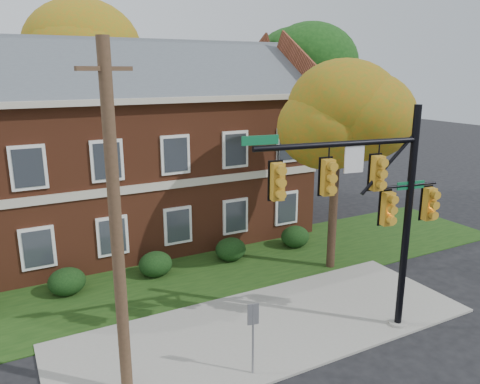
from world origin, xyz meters
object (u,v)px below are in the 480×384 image
hedge_left (67,282)px  hedge_right (231,249)px  apartment_building (117,141)px  utility_pole (116,231)px  tree_right_rear (300,73)px  hedge_center (155,264)px  sign_post (253,327)px  hedge_far_right (295,237)px  traffic_signal (374,199)px  tree_far_rear (104,61)px  tree_near_right (345,113)px

hedge_left → hedge_right: same height
apartment_building → utility_pole: apartment_building is taller
hedge_left → tree_right_rear: bearing=22.4°
hedge_center → tree_right_rear: bearing=28.4°
sign_post → hedge_far_right: bearing=60.5°
traffic_signal → utility_pole: size_ratio=0.81×
sign_post → traffic_signal: bearing=14.0°
apartment_building → tree_far_rear: 8.84m
hedge_left → tree_far_rear: size_ratio=0.12×
hedge_far_right → utility_pole: 12.75m
hedge_center → apartment_building: bearing=90.0°
apartment_building → hedge_right: 7.73m
hedge_far_right → utility_pole: size_ratio=0.15×
hedge_right → tree_far_rear: bearing=99.4°
hedge_far_right → sign_post: 10.18m
hedge_center → hedge_right: (3.50, 0.00, 0.00)m
hedge_right → utility_pole: (-6.51, -6.77, 4.07)m
hedge_center → hedge_far_right: same height
utility_pole → tree_near_right: bearing=0.9°
traffic_signal → hedge_far_right: bearing=80.5°
hedge_center → tree_near_right: size_ratio=0.16×
utility_pole → tree_far_rear: bearing=57.5°
hedge_center → tree_far_rear: 15.57m
hedge_center → sign_post: bearing=-87.7°
utility_pole → tree_right_rear: bearing=21.9°
tree_far_rear → traffic_signal: size_ratio=1.57×
hedge_far_right → traffic_signal: size_ratio=0.19×
apartment_building → tree_right_rear: tree_right_rear is taller
hedge_left → hedge_right: (7.00, 0.00, 0.00)m
hedge_far_right → sign_post: (-6.69, -7.61, 0.98)m
hedge_right → tree_far_rear: tree_far_rear is taller
hedge_far_right → tree_near_right: tree_near_right is taller
apartment_building → tree_near_right: (7.22, -8.09, 1.68)m
hedge_center → tree_right_rear: 14.94m
tree_right_rear → utility_pole: (-14.32, -12.88, -3.53)m
hedge_far_right → hedge_right: bearing=180.0°
utility_pole → hedge_far_right: bearing=14.0°
hedge_center → sign_post: sign_post is taller
hedge_far_right → hedge_left: bearing=180.0°
tree_right_rear → hedge_right: bearing=-142.0°
hedge_left → tree_near_right: tree_near_right is taller
hedge_far_right → tree_right_rear: tree_right_rear is taller
hedge_far_right → tree_right_rear: 10.66m
tree_near_right → tree_far_rear: size_ratio=0.74×
tree_near_right → apartment_building: bearing=131.8°
tree_right_rear → traffic_signal: size_ratio=1.45×
hedge_far_right → tree_far_rear: size_ratio=0.12×
apartment_building → tree_near_right: size_ratio=2.19×
hedge_right → hedge_left: bearing=180.0°
hedge_left → sign_post: (3.81, -7.61, 0.98)m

